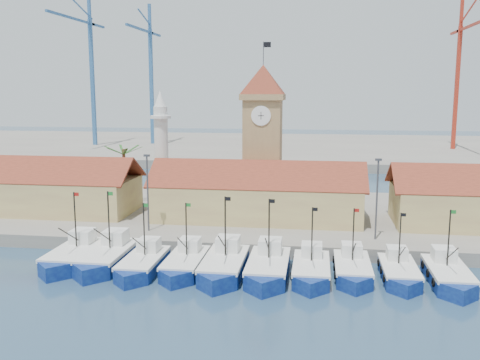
% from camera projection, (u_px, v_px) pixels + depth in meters
% --- Properties ---
extents(ground, '(400.00, 400.00, 0.00)m').
position_uv_depth(ground, '(234.00, 284.00, 49.72)').
color(ground, navy).
rests_on(ground, ground).
extents(quay, '(140.00, 32.00, 1.50)m').
position_uv_depth(quay, '(261.00, 217.00, 73.02)').
color(quay, gray).
rests_on(quay, ground).
extents(terminal, '(240.00, 80.00, 2.00)m').
position_uv_depth(terminal, '(291.00, 148.00, 156.92)').
color(terminal, gray).
rests_on(terminal, ground).
extents(boat_0, '(3.80, 10.42, 7.88)m').
position_uv_depth(boat_0, '(73.00, 257.00, 55.07)').
color(boat_0, navy).
rests_on(boat_0, ground).
extents(boat_1, '(3.90, 10.68, 8.08)m').
position_uv_depth(boat_1, '(107.00, 259.00, 54.50)').
color(boat_1, navy).
rests_on(boat_1, ground).
extents(boat_2, '(3.48, 9.52, 7.21)m').
position_uv_depth(boat_2, '(142.00, 265.00, 52.77)').
color(boat_2, navy).
rests_on(boat_2, ground).
extents(boat_3, '(3.49, 9.56, 7.23)m').
position_uv_depth(boat_3, '(185.00, 265.00, 52.80)').
color(boat_3, navy).
rests_on(boat_3, ground).
extents(boat_4, '(3.89, 10.66, 8.07)m').
position_uv_depth(boat_4, '(224.00, 267.00, 51.92)').
color(boat_4, navy).
rests_on(boat_4, ground).
extents(boat_5, '(3.85, 10.54, 7.97)m').
position_uv_depth(boat_5, '(268.00, 269.00, 51.29)').
color(boat_5, navy).
rests_on(boat_5, ground).
extents(boat_6, '(3.47, 9.51, 7.20)m').
position_uv_depth(boat_6, '(311.00, 271.00, 50.99)').
color(boat_6, navy).
rests_on(boat_6, ground).
extents(boat_7, '(3.39, 9.28, 7.02)m').
position_uv_depth(boat_7, '(353.00, 270.00, 51.27)').
color(boat_7, navy).
rests_on(boat_7, ground).
extents(boat_8, '(3.26, 8.94, 6.76)m').
position_uv_depth(boat_8, '(399.00, 274.00, 50.48)').
color(boat_8, navy).
rests_on(boat_8, ground).
extents(boat_9, '(3.53, 9.67, 7.32)m').
position_uv_depth(boat_9, '(449.00, 277.00, 49.43)').
color(boat_9, navy).
rests_on(boat_9, ground).
extents(hall_left, '(31.20, 10.13, 7.61)m').
position_uv_depth(hall_left, '(25.00, 193.00, 73.06)').
color(hall_left, '#CABD6F').
rests_on(hall_left, quay).
extents(hall_center, '(27.04, 10.13, 7.61)m').
position_uv_depth(hall_center, '(258.00, 199.00, 68.58)').
color(hall_center, '#CABD6F').
rests_on(hall_center, quay).
extents(clock_tower, '(5.80, 5.80, 22.70)m').
position_uv_depth(clock_tower, '(263.00, 133.00, 73.10)').
color(clock_tower, '#A68755').
rests_on(clock_tower, quay).
extents(minaret, '(3.00, 3.00, 16.30)m').
position_uv_depth(minaret, '(161.00, 147.00, 77.53)').
color(minaret, silver).
rests_on(minaret, quay).
extents(palm_tree, '(5.60, 5.03, 8.39)m').
position_uv_depth(palm_tree, '(124.00, 172.00, 76.86)').
color(palm_tree, brown).
rests_on(palm_tree, quay).
extents(lamp_posts, '(80.70, 0.25, 9.03)m').
position_uv_depth(lamp_posts, '(254.00, 192.00, 60.28)').
color(lamp_posts, '#3F3F44').
rests_on(lamp_posts, quay).
extents(crane_blue_far, '(1.00, 34.97, 42.50)m').
position_uv_depth(crane_blue_far, '(89.00, 62.00, 151.30)').
color(crane_blue_far, '#326399').
rests_on(crane_blue_far, terminal).
extents(crane_blue_near, '(1.00, 29.74, 40.39)m').
position_uv_depth(crane_blue_near, '(150.00, 68.00, 155.90)').
color(crane_blue_near, '#326399').
rests_on(crane_blue_near, terminal).
extents(crane_red_right, '(1.00, 35.12, 39.44)m').
position_uv_depth(crane_red_right, '(460.00, 66.00, 140.20)').
color(crane_red_right, '#AF2C1A').
rests_on(crane_red_right, terminal).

